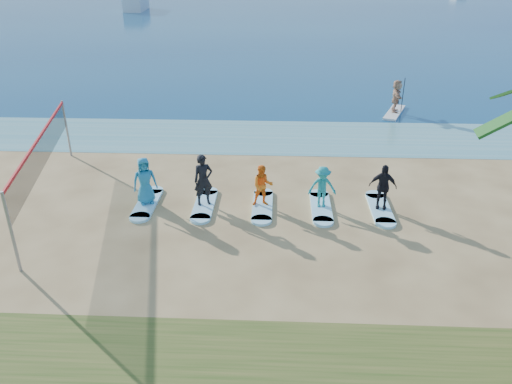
{
  "coord_description": "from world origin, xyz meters",
  "views": [
    {
      "loc": [
        -0.38,
        -12.65,
        8.2
      ],
      "look_at": [
        -1.06,
        2.0,
        1.1
      ],
      "focal_mm": 35.0,
      "sensor_mm": 36.0,
      "label": 1
    }
  ],
  "objects_px": {
    "paddleboard": "(394,112)",
    "boat_offshore_a": "(137,10)",
    "surfboard_3": "(321,207)",
    "surfboard_1": "(205,205)",
    "student_1": "(203,180)",
    "volleyball_net": "(42,152)",
    "paddleboarder": "(396,96)",
    "surfboard_2": "(262,206)",
    "student_4": "(383,187)",
    "surfboard_4": "(380,208)",
    "student_2": "(263,186)",
    "student_0": "(145,181)",
    "surfboard_0": "(147,203)",
    "student_3": "(322,187)"
  },
  "relations": [
    {
      "from": "paddleboard",
      "to": "student_0",
      "type": "relative_size",
      "value": 1.76
    },
    {
      "from": "paddleboard",
      "to": "boat_offshore_a",
      "type": "height_order",
      "value": "boat_offshore_a"
    },
    {
      "from": "paddleboarder",
      "to": "surfboard_4",
      "type": "distance_m",
      "value": 12.04
    },
    {
      "from": "volleyball_net",
      "to": "surfboard_2",
      "type": "relative_size",
      "value": 4.04
    },
    {
      "from": "paddleboarder",
      "to": "student_0",
      "type": "bearing_deg",
      "value": 146.0
    },
    {
      "from": "boat_offshore_a",
      "to": "student_1",
      "type": "xyz_separation_m",
      "value": [
        19.51,
        -64.47,
        1.01
      ]
    },
    {
      "from": "student_2",
      "to": "surfboard_4",
      "type": "relative_size",
      "value": 0.68
    },
    {
      "from": "volleyball_net",
      "to": "surfboard_2",
      "type": "bearing_deg",
      "value": -1.23
    },
    {
      "from": "boat_offshore_a",
      "to": "surfboard_1",
      "type": "bearing_deg",
      "value": -76.89
    },
    {
      "from": "paddleboard",
      "to": "surfboard_3",
      "type": "bearing_deg",
      "value": -90.97
    },
    {
      "from": "paddleboard",
      "to": "boat_offshore_a",
      "type": "xyz_separation_m",
      "value": [
        -28.57,
        52.81,
        -0.06
      ]
    },
    {
      "from": "student_4",
      "to": "paddleboard",
      "type": "bearing_deg",
      "value": 86.12
    },
    {
      "from": "surfboard_3",
      "to": "surfboard_1",
      "type": "bearing_deg",
      "value": 180.0
    },
    {
      "from": "student_0",
      "to": "surfboard_2",
      "type": "xyz_separation_m",
      "value": [
        4.14,
        0.0,
        -0.9
      ]
    },
    {
      "from": "student_3",
      "to": "surfboard_3",
      "type": "bearing_deg",
      "value": 0.0
    },
    {
      "from": "student_1",
      "to": "surfboard_2",
      "type": "xyz_separation_m",
      "value": [
        2.07,
        0.0,
        -0.97
      ]
    },
    {
      "from": "volleyball_net",
      "to": "paddleboarder",
      "type": "distance_m",
      "value": 18.68
    },
    {
      "from": "student_1",
      "to": "surfboard_3",
      "type": "height_order",
      "value": "student_1"
    },
    {
      "from": "volleyball_net",
      "to": "surfboard_4",
      "type": "distance_m",
      "value": 11.99
    },
    {
      "from": "paddleboarder",
      "to": "surfboard_1",
      "type": "distance_m",
      "value": 14.8
    },
    {
      "from": "paddleboard",
      "to": "surfboard_1",
      "type": "distance_m",
      "value": 14.77
    },
    {
      "from": "paddleboard",
      "to": "student_1",
      "type": "height_order",
      "value": "student_1"
    },
    {
      "from": "surfboard_0",
      "to": "student_1",
      "type": "xyz_separation_m",
      "value": [
        2.07,
        0.0,
        0.97
      ]
    },
    {
      "from": "surfboard_0",
      "to": "paddleboarder",
      "type": "bearing_deg",
      "value": 46.35
    },
    {
      "from": "volleyball_net",
      "to": "surfboard_1",
      "type": "xyz_separation_m",
      "value": [
        5.64,
        -0.17,
        -1.86
      ]
    },
    {
      "from": "volleyball_net",
      "to": "student_4",
      "type": "height_order",
      "value": "volleyball_net"
    },
    {
      "from": "surfboard_1",
      "to": "student_1",
      "type": "relative_size",
      "value": 1.19
    },
    {
      "from": "paddleboarder",
      "to": "surfboard_1",
      "type": "height_order",
      "value": "paddleboarder"
    },
    {
      "from": "paddleboard",
      "to": "student_0",
      "type": "xyz_separation_m",
      "value": [
        -11.13,
        -11.66,
        0.88
      ]
    },
    {
      "from": "paddleboard",
      "to": "paddleboarder",
      "type": "distance_m",
      "value": 0.94
    },
    {
      "from": "boat_offshore_a",
      "to": "surfboard_3",
      "type": "height_order",
      "value": "boat_offshore_a"
    },
    {
      "from": "surfboard_1",
      "to": "student_2",
      "type": "relative_size",
      "value": 1.47
    },
    {
      "from": "volleyball_net",
      "to": "surfboard_0",
      "type": "bearing_deg",
      "value": -2.66
    },
    {
      "from": "surfboard_1",
      "to": "student_2",
      "type": "distance_m",
      "value": 2.22
    },
    {
      "from": "student_1",
      "to": "student_4",
      "type": "relative_size",
      "value": 1.15
    },
    {
      "from": "paddleboarder",
      "to": "surfboard_0",
      "type": "height_order",
      "value": "paddleboarder"
    },
    {
      "from": "boat_offshore_a",
      "to": "surfboard_4",
      "type": "height_order",
      "value": "boat_offshore_a"
    },
    {
      "from": "surfboard_0",
      "to": "student_1",
      "type": "bearing_deg",
      "value": 0.0
    },
    {
      "from": "surfboard_4",
      "to": "student_3",
      "type": "bearing_deg",
      "value": 180.0
    },
    {
      "from": "surfboard_2",
      "to": "student_4",
      "type": "height_order",
      "value": "student_4"
    },
    {
      "from": "student_1",
      "to": "student_2",
      "type": "bearing_deg",
      "value": -23.27
    },
    {
      "from": "volleyball_net",
      "to": "student_2",
      "type": "bearing_deg",
      "value": -1.23
    },
    {
      "from": "student_0",
      "to": "student_3",
      "type": "bearing_deg",
      "value": -24.03
    },
    {
      "from": "student_4",
      "to": "surfboard_0",
      "type": "bearing_deg",
      "value": -170.16
    },
    {
      "from": "surfboard_4",
      "to": "boat_offshore_a",
      "type": "bearing_deg",
      "value": 111.75
    },
    {
      "from": "surfboard_2",
      "to": "surfboard_3",
      "type": "relative_size",
      "value": 1.0
    },
    {
      "from": "volleyball_net",
      "to": "student_0",
      "type": "xyz_separation_m",
      "value": [
        3.57,
        -0.17,
        -0.96
      ]
    },
    {
      "from": "boat_offshore_a",
      "to": "student_0",
      "type": "bearing_deg",
      "value": -78.59
    },
    {
      "from": "volleyball_net",
      "to": "boat_offshore_a",
      "type": "bearing_deg",
      "value": 102.17
    },
    {
      "from": "surfboard_0",
      "to": "surfboard_1",
      "type": "height_order",
      "value": "same"
    }
  ]
}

